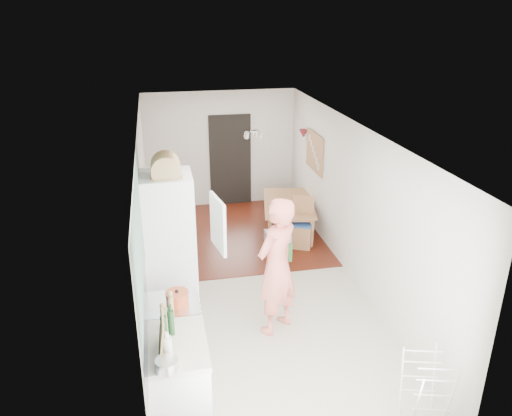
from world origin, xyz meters
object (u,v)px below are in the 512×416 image
object	(u,v)px
dining_chair	(301,223)
drying_rack	(426,389)
person	(277,255)
stool	(275,252)
dining_table	(290,219)

from	to	relation	value
dining_chair	drying_rack	world-z (taller)	dining_chair
dining_chair	drying_rack	bearing A→B (deg)	-63.71
person	stool	distance (m)	2.14
person	stool	world-z (taller)	person
person	dining_chair	bearing A→B (deg)	-151.04
dining_chair	person	bearing A→B (deg)	-89.04
person	dining_chair	xyz separation A→B (m)	(1.05, 2.37, -0.66)
person	stool	size ratio (longest dim) A/B	5.78
person	dining_chair	distance (m)	2.67
stool	person	bearing A→B (deg)	-103.45
dining_chair	stool	xyz separation A→B (m)	(-0.60, -0.50, -0.27)
dining_table	drying_rack	bearing A→B (deg)	-167.11
drying_rack	dining_table	bearing A→B (deg)	106.92
person	dining_table	world-z (taller)	person
dining_chair	drying_rack	size ratio (longest dim) A/B	1.20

